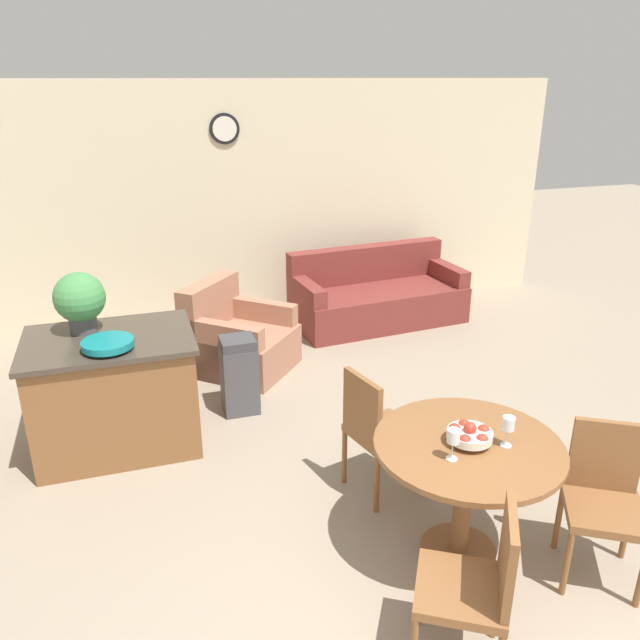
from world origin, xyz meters
TOP-DOWN VIEW (x-y plane):
  - wall_back at (-0.00, 5.46)m, footprint 8.00×0.09m
  - dining_table at (0.44, 0.95)m, footprint 1.08×1.08m
  - dining_chair_near_left at (0.11, 0.25)m, footprint 0.58×0.58m
  - dining_chair_near_right at (1.14, 0.61)m, footprint 0.58×0.58m
  - dining_chair_far_side at (0.19, 1.68)m, footprint 0.51×0.51m
  - fruit_bowl at (0.44, 0.95)m, footprint 0.26×0.26m
  - wine_glass_left at (0.27, 0.84)m, footprint 0.07×0.07m
  - wine_glass_right at (0.63, 0.86)m, footprint 0.07×0.07m
  - kitchen_island at (-1.49, 2.85)m, footprint 1.23×0.89m
  - teal_bowl at (-1.48, 2.62)m, footprint 0.36×0.36m
  - potted_plant at (-1.65, 3.03)m, footprint 0.38×0.38m
  - trash_bin at (-0.48, 3.09)m, footprint 0.30×0.28m
  - couch at (1.47, 4.72)m, footprint 2.04×1.05m
  - armchair at (-0.34, 3.94)m, footprint 1.22×1.21m

SIDE VIEW (x-z plane):
  - couch at x=1.47m, z-range -0.13..0.71m
  - armchair at x=-0.34m, z-range -0.14..0.72m
  - trash_bin at x=-0.48m, z-range 0.00..0.67m
  - kitchen_island at x=-1.49m, z-range 0.00..0.91m
  - dining_chair_near_left at x=0.11m, z-range 0.06..0.97m
  - dining_chair_near_right at x=1.14m, z-range 0.06..0.97m
  - dining_chair_far_side at x=0.19m, z-range 0.06..0.97m
  - dining_table at x=0.44m, z-range 0.21..0.99m
  - fruit_bowl at x=0.44m, z-range 0.77..0.90m
  - wine_glass_left at x=0.27m, z-range 0.82..1.01m
  - wine_glass_right at x=0.63m, z-range 0.82..1.01m
  - teal_bowl at x=-1.48m, z-range 0.92..0.99m
  - potted_plant at x=-1.65m, z-range 0.93..1.40m
  - wall_back at x=0.00m, z-range 0.00..2.70m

